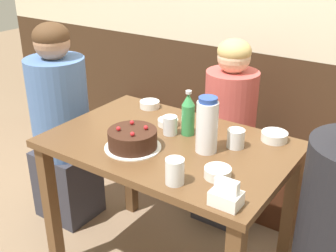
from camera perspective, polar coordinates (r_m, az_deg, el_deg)
name	(u,v)px	position (r m, az deg, el deg)	size (l,w,h in m)	color
back_wall	(266,8)	(2.72, 13.15, 15.32)	(4.80, 0.04, 2.50)	#3D2819
bench_seat	(238,169)	(2.87, 9.53, -5.81)	(2.26, 0.38, 0.45)	#472314
dining_table	(169,164)	(2.02, 0.13, -5.20)	(1.12, 0.74, 0.78)	brown
birthday_cake	(133,139)	(1.89, -4.82, -1.79)	(0.26, 0.26, 0.11)	white
water_pitcher	(207,125)	(1.83, 5.30, 0.08)	(0.10, 0.10, 0.25)	white
soju_bottle	(188,114)	(1.99, 2.75, 1.65)	(0.06, 0.06, 0.22)	#388E4C
napkin_holder	(226,196)	(1.52, 7.88, -9.34)	(0.11, 0.08, 0.11)	white
bowl_soup_white	(274,136)	(2.02, 14.21, -1.37)	(0.12, 0.12, 0.04)	white
bowl_rice_small	(218,173)	(1.69, 6.74, -6.29)	(0.11, 0.11, 0.04)	white
bowl_side_dish	(168,122)	(2.12, 0.00, 0.52)	(0.10, 0.10, 0.03)	white
bowl_sauce_shallow	(150,104)	(2.34, -2.50, 2.96)	(0.11, 0.11, 0.04)	white
glass_water_tall	(236,138)	(1.92, 9.17, -1.67)	(0.08, 0.08, 0.09)	silver
glass_tumbler_short	(170,125)	(2.02, 0.29, 0.10)	(0.07, 0.07, 0.09)	silver
glass_shot_small	(175,171)	(1.62, 0.92, -6.15)	(0.08, 0.08, 0.10)	silver
person_pale_blue_shirt	(62,129)	(2.59, -14.20, -0.42)	(0.34, 0.34, 1.23)	#33333D
person_grey_tee	(228,140)	(2.56, 8.20, -1.84)	(0.30, 0.34, 1.14)	#33333D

